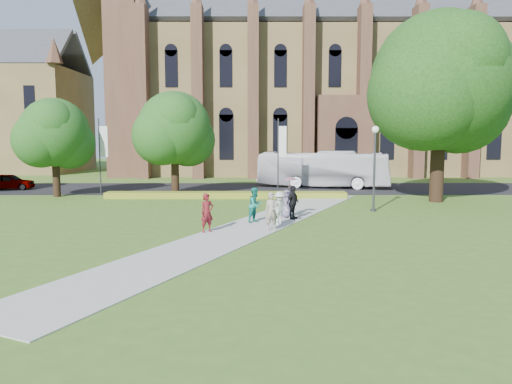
{
  "coord_description": "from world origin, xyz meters",
  "views": [
    {
      "loc": [
        0.15,
        -23.98,
        4.61
      ],
      "look_at": [
        0.23,
        2.92,
        1.6
      ],
      "focal_mm": 35.0,
      "sensor_mm": 36.0,
      "label": 1
    }
  ],
  "objects_px": {
    "large_tree": "(441,82)",
    "tour_coach": "(323,169)",
    "car_0": "(9,182)",
    "pedestrian_0": "(207,213)",
    "streetlamp": "(375,158)"
  },
  "relations": [
    {
      "from": "streetlamp",
      "to": "car_0",
      "type": "relative_size",
      "value": 1.29
    },
    {
      "from": "tour_coach",
      "to": "pedestrian_0",
      "type": "bearing_deg",
      "value": 172.67
    },
    {
      "from": "streetlamp",
      "to": "large_tree",
      "type": "distance_m",
      "value": 8.73
    },
    {
      "from": "streetlamp",
      "to": "pedestrian_0",
      "type": "height_order",
      "value": "streetlamp"
    },
    {
      "from": "large_tree",
      "to": "tour_coach",
      "type": "bearing_deg",
      "value": 124.09
    },
    {
      "from": "pedestrian_0",
      "to": "large_tree",
      "type": "bearing_deg",
      "value": 1.06
    },
    {
      "from": "large_tree",
      "to": "car_0",
      "type": "bearing_deg",
      "value": 166.73
    },
    {
      "from": "car_0",
      "to": "pedestrian_0",
      "type": "bearing_deg",
      "value": -141.51
    },
    {
      "from": "streetlamp",
      "to": "tour_coach",
      "type": "relative_size",
      "value": 0.44
    },
    {
      "from": "tour_coach",
      "to": "pedestrian_0",
      "type": "distance_m",
      "value": 22.88
    },
    {
      "from": "large_tree",
      "to": "car_0",
      "type": "relative_size",
      "value": 3.24
    },
    {
      "from": "car_0",
      "to": "pedestrian_0",
      "type": "distance_m",
      "value": 27.17
    },
    {
      "from": "pedestrian_0",
      "to": "car_0",
      "type": "bearing_deg",
      "value": 98.31
    },
    {
      "from": "tour_coach",
      "to": "large_tree",
      "type": "bearing_deg",
      "value": -131.49
    },
    {
      "from": "large_tree",
      "to": "pedestrian_0",
      "type": "distance_m",
      "value": 20.34
    }
  ]
}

